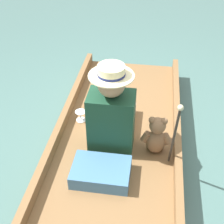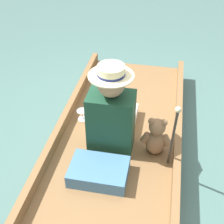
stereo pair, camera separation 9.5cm
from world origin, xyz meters
name	(u,v)px [view 1 (the left image)]	position (x,y,z in m)	size (l,w,h in m)	color
ground_plane	(118,142)	(0.00, 0.00, 0.00)	(16.00, 16.00, 0.00)	#476B66
punt_boat	(118,136)	(0.00, 0.00, 0.08)	(1.16, 2.66, 0.26)	brown
seat_cushion	(101,172)	(-0.07, -0.59, 0.21)	(0.47, 0.33, 0.12)	teal
seated_person	(112,115)	(-0.04, -0.16, 0.47)	(0.39, 0.73, 0.83)	white
teddy_bear	(156,136)	(0.35, -0.22, 0.33)	(0.27, 0.16, 0.39)	#846042
wine_glass	(81,114)	(-0.39, 0.11, 0.22)	(0.11, 0.11, 0.11)	silver
walking_cane	(175,132)	(0.48, -0.44, 0.59)	(0.04, 0.24, 0.75)	#2D2823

